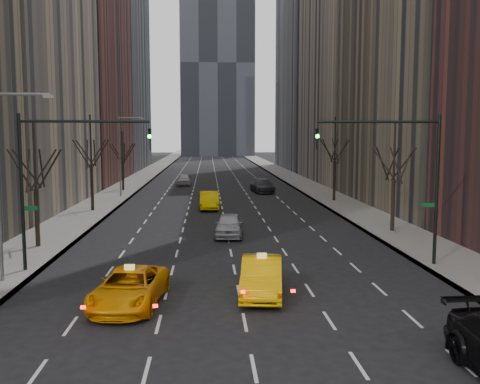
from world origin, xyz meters
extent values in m
plane|color=black|center=(0.00, 0.00, 0.00)|extent=(400.00, 400.00, 0.00)
cube|color=slate|center=(-12.25, 70.00, 0.07)|extent=(4.50, 320.00, 0.15)
cube|color=slate|center=(12.25, 70.00, 0.07)|extent=(4.50, 320.00, 0.15)
cube|color=brown|center=(-21.50, 66.00, 22.00)|extent=(14.00, 28.00, 44.00)
cube|color=slate|center=(-21.50, 96.00, 30.00)|extent=(14.00, 30.00, 60.00)
cube|color=tan|center=(21.50, 64.00, 25.00)|extent=(14.00, 28.00, 50.00)
cube|color=slate|center=(21.50, 95.00, 29.00)|extent=(14.00, 30.00, 58.00)
cylinder|color=black|center=(-12.00, 18.00, 1.93)|extent=(0.28, 0.28, 3.57)
cylinder|color=black|center=(-12.00, 18.00, 5.84)|extent=(0.16, 0.16, 4.25)
cylinder|color=black|center=(-11.85, 18.85, 4.95)|extent=(0.42, 1.80, 2.52)
cylinder|color=black|center=(-11.19, 18.29, 4.95)|extent=(1.74, 0.72, 2.52)
cylinder|color=black|center=(-11.34, 17.45, 4.95)|extent=(1.46, 1.25, 2.52)
cylinder|color=black|center=(-12.15, 17.15, 4.95)|extent=(0.42, 1.80, 2.52)
cylinder|color=black|center=(-12.81, 17.71, 4.95)|extent=(1.74, 0.72, 2.52)
cylinder|color=black|center=(-12.66, 18.55, 4.95)|extent=(1.46, 1.25, 2.52)
cylinder|color=black|center=(-12.00, 34.00, 2.15)|extent=(0.28, 0.28, 3.99)
cylinder|color=black|center=(-12.00, 34.00, 6.52)|extent=(0.16, 0.16, 4.75)
cylinder|color=black|center=(-11.85, 34.85, 5.37)|extent=(0.42, 1.80, 2.52)
cylinder|color=black|center=(-11.19, 34.29, 5.37)|extent=(1.74, 0.72, 2.52)
cylinder|color=black|center=(-11.34, 33.45, 5.37)|extent=(1.46, 1.25, 2.52)
cylinder|color=black|center=(-12.15, 33.15, 5.37)|extent=(0.42, 1.80, 2.52)
cylinder|color=black|center=(-12.81, 33.71, 5.37)|extent=(1.74, 0.72, 2.52)
cylinder|color=black|center=(-12.66, 34.55, 5.37)|extent=(1.46, 1.25, 2.52)
cylinder|color=black|center=(-12.00, 52.00, 1.83)|extent=(0.28, 0.28, 3.36)
cylinder|color=black|center=(-12.00, 52.00, 5.51)|extent=(0.16, 0.16, 4.00)
cylinder|color=black|center=(-11.85, 52.85, 4.74)|extent=(0.42, 1.80, 2.52)
cylinder|color=black|center=(-11.19, 52.29, 4.74)|extent=(1.74, 0.72, 2.52)
cylinder|color=black|center=(-11.34, 51.45, 4.74)|extent=(1.46, 1.25, 2.52)
cylinder|color=black|center=(-12.15, 51.15, 4.74)|extent=(0.42, 1.80, 2.52)
cylinder|color=black|center=(-12.81, 51.71, 4.74)|extent=(1.74, 0.72, 2.52)
cylinder|color=black|center=(-12.66, 52.55, 4.74)|extent=(1.46, 1.25, 2.52)
cylinder|color=black|center=(12.00, 22.00, 1.93)|extent=(0.28, 0.28, 3.57)
cylinder|color=black|center=(12.00, 22.00, 5.84)|extent=(0.16, 0.16, 4.25)
cylinder|color=black|center=(12.15, 22.85, 4.95)|extent=(0.42, 1.80, 2.52)
cylinder|color=black|center=(12.81, 22.29, 4.95)|extent=(1.74, 0.72, 2.52)
cylinder|color=black|center=(12.66, 21.45, 4.95)|extent=(1.46, 1.25, 2.52)
cylinder|color=black|center=(11.85, 21.15, 4.95)|extent=(0.42, 1.80, 2.52)
cylinder|color=black|center=(11.19, 21.71, 4.95)|extent=(1.74, 0.72, 2.52)
cylinder|color=black|center=(11.34, 22.55, 4.95)|extent=(1.46, 1.25, 2.52)
cylinder|color=black|center=(12.00, 40.00, 2.15)|extent=(0.28, 0.28, 3.99)
cylinder|color=black|center=(12.00, 40.00, 6.52)|extent=(0.16, 0.16, 4.75)
cylinder|color=black|center=(12.15, 40.85, 5.37)|extent=(0.42, 1.80, 2.52)
cylinder|color=black|center=(12.81, 40.29, 5.37)|extent=(1.74, 0.72, 2.52)
cylinder|color=black|center=(12.66, 39.45, 5.37)|extent=(1.46, 1.25, 2.52)
cylinder|color=black|center=(11.85, 39.15, 5.37)|extent=(0.42, 1.80, 2.52)
cylinder|color=black|center=(11.19, 39.71, 5.37)|extent=(1.74, 0.72, 2.52)
cylinder|color=black|center=(11.34, 40.55, 5.37)|extent=(1.46, 1.25, 2.52)
cylinder|color=black|center=(-10.80, 12.00, 4.15)|extent=(0.18, 0.18, 8.00)
cylinder|color=black|center=(-7.55, 12.00, 7.75)|extent=(6.50, 0.14, 0.14)
imported|color=black|center=(-4.30, 12.00, 6.85)|extent=(0.18, 0.22, 1.10)
sphere|color=#0CFF33|center=(-4.30, 11.82, 7.00)|extent=(0.20, 0.20, 0.20)
cube|color=#0C5926|center=(-10.40, 12.00, 3.35)|extent=(0.70, 0.04, 0.22)
cylinder|color=black|center=(10.80, 12.00, 4.15)|extent=(0.18, 0.18, 8.00)
cylinder|color=black|center=(7.55, 12.00, 7.75)|extent=(6.50, 0.14, 0.14)
imported|color=black|center=(4.30, 12.00, 6.85)|extent=(0.18, 0.22, 1.10)
sphere|color=#0CFF33|center=(4.30, 11.82, 7.00)|extent=(0.20, 0.20, 0.20)
cube|color=#0C5926|center=(10.40, 12.00, 3.35)|extent=(0.70, 0.04, 0.22)
cylinder|color=slate|center=(-9.90, 10.00, 8.95)|extent=(2.60, 0.14, 0.14)
cube|color=slate|center=(-8.70, 10.00, 8.85)|extent=(0.50, 0.22, 0.15)
cylinder|color=slate|center=(-11.20, 45.00, 4.65)|extent=(0.16, 0.16, 9.00)
cylinder|color=slate|center=(-9.90, 45.00, 8.95)|extent=(2.60, 0.14, 0.14)
cube|color=slate|center=(-8.70, 45.00, 8.85)|extent=(0.50, 0.22, 0.15)
imported|color=#FE9F05|center=(-4.64, 6.28, 0.76)|extent=(3.12, 5.72, 1.52)
imported|color=#FFB505|center=(0.99, 7.46, 0.83)|extent=(2.35, 5.22, 1.66)
imported|color=#AEB1B6|center=(0.11, 21.31, 0.80)|extent=(2.29, 4.83, 1.59)
imported|color=yellow|center=(-1.24, 35.10, 0.84)|extent=(1.84, 5.11, 1.68)
imported|color=#2B2C30|center=(5.31, 49.55, 0.82)|extent=(2.95, 5.88, 1.64)
imported|color=silver|center=(-4.70, 59.58, 0.82)|extent=(2.06, 4.88, 1.65)
camera|label=1|loc=(-1.36, -15.56, 7.09)|focal=40.00mm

